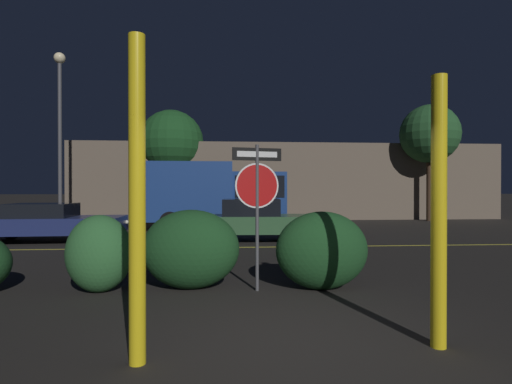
% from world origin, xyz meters
% --- Properties ---
extents(ground_plane, '(260.00, 260.00, 0.00)m').
position_xyz_m(ground_plane, '(0.00, 0.00, 0.00)').
color(ground_plane, black).
extents(road_center_stripe, '(34.79, 0.12, 0.01)m').
position_xyz_m(road_center_stripe, '(0.00, 7.57, 0.00)').
color(road_center_stripe, gold).
rests_on(road_center_stripe, ground_plane).
extents(stop_sign, '(0.87, 0.20, 2.53)m').
position_xyz_m(stop_sign, '(-0.22, 2.44, 1.78)').
color(stop_sign, '#4C4C51').
rests_on(stop_sign, ground_plane).
extents(yellow_pole_left, '(0.17, 0.17, 3.32)m').
position_xyz_m(yellow_pole_left, '(-1.65, -0.36, 1.66)').
color(yellow_pole_left, yellow).
rests_on(yellow_pole_left, ground_plane).
extents(yellow_pole_right, '(0.17, 0.17, 3.03)m').
position_xyz_m(yellow_pole_right, '(1.60, -0.17, 1.52)').
color(yellow_pole_right, yellow).
rests_on(yellow_pole_right, ground_plane).
extents(hedge_bush_1, '(1.11, 0.93, 1.32)m').
position_xyz_m(hedge_bush_1, '(-2.93, 2.55, 0.66)').
color(hedge_bush_1, '#2D6633').
rests_on(hedge_bush_1, ground_plane).
extents(hedge_bush_2, '(1.72, 1.09, 1.40)m').
position_xyz_m(hedge_bush_2, '(-1.38, 2.68, 0.70)').
color(hedge_bush_2, '#19421E').
rests_on(hedge_bush_2, ground_plane).
extents(hedge_bush_3, '(1.63, 0.98, 1.37)m').
position_xyz_m(hedge_bush_3, '(0.92, 2.46, 0.68)').
color(hedge_bush_3, '#19421E').
rests_on(hedge_bush_3, ground_plane).
extents(passing_car_1, '(5.03, 2.17, 1.28)m').
position_xyz_m(passing_car_1, '(-6.74, 9.24, 0.66)').
color(passing_car_1, navy).
rests_on(passing_car_1, ground_plane).
extents(passing_car_2, '(4.87, 1.95, 1.42)m').
position_xyz_m(passing_car_2, '(-0.03, 9.03, 0.71)').
color(passing_car_2, '#335B38').
rests_on(passing_car_2, ground_plane).
extents(delivery_truck, '(6.09, 2.67, 2.91)m').
position_xyz_m(delivery_truck, '(-1.19, 13.24, 1.59)').
color(delivery_truck, navy).
rests_on(delivery_truck, ground_plane).
extents(street_lamp, '(0.47, 0.47, 7.62)m').
position_xyz_m(street_lamp, '(-7.89, 13.28, 4.96)').
color(street_lamp, '#4C4C51').
rests_on(street_lamp, ground_plane).
extents(tree_0, '(3.20, 3.20, 6.40)m').
position_xyz_m(tree_0, '(10.41, 16.75, 4.76)').
color(tree_0, '#422D1E').
rests_on(tree_0, ground_plane).
extents(tree_1, '(3.60, 3.60, 6.23)m').
position_xyz_m(tree_1, '(-3.87, 18.48, 4.41)').
color(tree_1, '#422D1E').
rests_on(tree_1, ground_plane).
extents(building_backdrop, '(24.68, 4.25, 4.39)m').
position_xyz_m(building_backdrop, '(2.90, 19.82, 2.19)').
color(building_backdrop, '#6B5B4C').
rests_on(building_backdrop, ground_plane).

